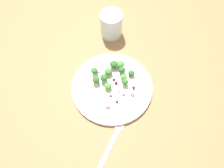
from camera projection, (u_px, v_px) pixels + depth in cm
name	position (u px, v px, depth cm)	size (l,w,h in cm)	color
ground_plane	(109.00, 85.00, 72.45)	(180.00, 180.00, 2.00)	olive
plate	(112.00, 87.00, 70.07)	(25.23, 25.23, 1.70)	white
dressing_pool	(112.00, 86.00, 69.69)	(14.63, 14.63, 0.20)	white
broccoli_floret_0	(131.00, 73.00, 70.51)	(2.11, 2.11, 2.14)	#ADD18E
broccoli_floret_1	(124.00, 77.00, 69.71)	(1.98, 1.98, 2.00)	#9EC684
broccoli_floret_2	(96.00, 80.00, 68.54)	(2.40, 2.40, 2.43)	#9EC684
broccoli_floret_3	(104.00, 78.00, 68.79)	(2.41, 2.41, 2.44)	#ADD18E
broccoli_floret_4	(108.00, 72.00, 70.50)	(2.53, 2.53, 2.57)	#8EB77A
broccoli_floret_5	(108.00, 86.00, 68.06)	(2.29, 2.29, 2.32)	#8EB77A
broccoli_floret_6	(122.00, 70.00, 70.59)	(2.07, 2.07, 2.10)	#8EB77A
broccoli_floret_7	(114.00, 64.00, 71.51)	(2.67, 2.67, 2.71)	#9EC684
broccoli_floret_8	(121.00, 65.00, 71.35)	(2.58, 2.58, 2.61)	#ADD18E
broccoli_floret_9	(125.00, 82.00, 68.30)	(2.05, 2.05, 2.07)	#9EC684
broccoli_floret_10	(94.00, 71.00, 70.46)	(2.17, 2.17, 2.20)	#8EB77A
cranberry_0	(117.00, 102.00, 66.63)	(0.88, 0.88, 0.88)	maroon
cranberry_1	(116.00, 83.00, 69.57)	(0.91, 0.91, 0.91)	#4C0A14
cranberry_2	(111.00, 96.00, 67.70)	(0.78, 0.78, 0.78)	maroon
cranberry_3	(134.00, 87.00, 68.53)	(0.92, 0.92, 0.92)	maroon
cranberry_4	(114.00, 80.00, 70.40)	(0.85, 0.85, 0.85)	#4C0A14
onion_bit_0	(108.00, 106.00, 65.99)	(1.13, 1.13, 0.52)	#843D75
onion_bit_1	(98.00, 71.00, 72.01)	(1.29, 0.83, 0.30)	#934C84
onion_bit_2	(133.00, 94.00, 68.00)	(1.02, 1.04, 0.52)	#843D75
onion_bit_3	(123.00, 93.00, 67.97)	(0.91, 1.09, 0.51)	#843D75
onion_bit_4	(119.00, 92.00, 68.55)	(0.92, 1.02, 0.47)	#843D75
fork	(111.00, 144.00, 62.15)	(18.68, 4.17, 0.50)	silver
water_glass	(111.00, 25.00, 77.72)	(7.70, 7.70, 9.07)	silver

